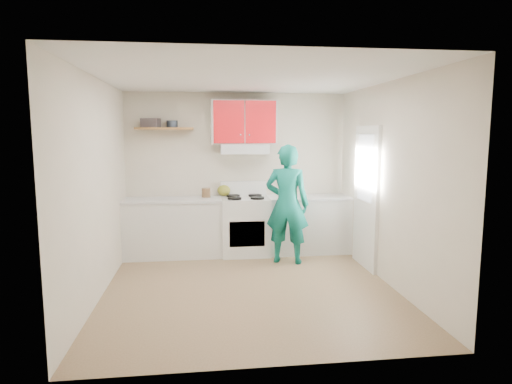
{
  "coord_description": "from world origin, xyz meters",
  "views": [
    {
      "loc": [
        -0.57,
        -5.26,
        1.94
      ],
      "look_at": [
        0.15,
        0.55,
        1.15
      ],
      "focal_mm": 30.44,
      "sensor_mm": 36.0,
      "label": 1
    }
  ],
  "objects": [
    {
      "name": "cutting_board",
      "position": [
        0.84,
        1.56,
        0.91
      ],
      "size": [
        0.32,
        0.28,
        0.02
      ],
      "primitive_type": "cube",
      "rotation": [
        0.0,
        0.0,
        -0.35
      ],
      "color": "olive",
      "rests_on": "counter_right"
    },
    {
      "name": "ceiling",
      "position": [
        0.0,
        0.0,
        2.6
      ],
      "size": [
        3.6,
        3.8,
        0.04
      ],
      "primitive_type": "cube",
      "color": "white",
      "rests_on": "floor"
    },
    {
      "name": "front_wall",
      "position": [
        0.0,
        -1.9,
        1.3
      ],
      "size": [
        3.6,
        0.04,
        2.6
      ],
      "primitive_type": "cube",
      "color": "beige",
      "rests_on": "floor"
    },
    {
      "name": "shelf",
      "position": [
        -1.15,
        1.75,
        2.02
      ],
      "size": [
        0.9,
        0.3,
        0.04
      ],
      "primitive_type": "cube",
      "color": "brown",
      "rests_on": "back_wall"
    },
    {
      "name": "door_glass",
      "position": [
        1.75,
        0.7,
        1.45
      ],
      "size": [
        0.01,
        0.55,
        0.95
      ],
      "primitive_type": "cube",
      "color": "white",
      "rests_on": "door"
    },
    {
      "name": "left_wall",
      "position": [
        -1.8,
        0.0,
        1.3
      ],
      "size": [
        0.04,
        3.8,
        2.6
      ],
      "primitive_type": "cube",
      "color": "beige",
      "rests_on": "floor"
    },
    {
      "name": "door",
      "position": [
        1.78,
        0.7,
        1.02
      ],
      "size": [
        0.05,
        0.85,
        2.05
      ],
      "primitive_type": "cube",
      "color": "white",
      "rests_on": "floor"
    },
    {
      "name": "floor",
      "position": [
        0.0,
        0.0,
        0.0
      ],
      "size": [
        3.8,
        3.8,
        0.0
      ],
      "primitive_type": "plane",
      "color": "brown",
      "rests_on": "ground"
    },
    {
      "name": "upper_cabinets",
      "position": [
        0.1,
        1.73,
        2.12
      ],
      "size": [
        1.02,
        0.33,
        0.7
      ],
      "primitive_type": "cube",
      "color": "red",
      "rests_on": "back_wall"
    },
    {
      "name": "stove",
      "position": [
        0.1,
        1.57,
        0.46
      ],
      "size": [
        0.76,
        0.65,
        0.92
      ],
      "primitive_type": "cube",
      "color": "white",
      "rests_on": "floor"
    },
    {
      "name": "counter_left",
      "position": [
        -1.04,
        1.6,
        0.45
      ],
      "size": [
        1.52,
        0.6,
        0.9
      ],
      "primitive_type": "cube",
      "color": "silver",
      "rests_on": "floor"
    },
    {
      "name": "tin",
      "position": [
        -1.03,
        1.79,
        2.09
      ],
      "size": [
        0.23,
        0.23,
        0.11
      ],
      "primitive_type": "cylinder",
      "rotation": [
        0.0,
        0.0,
        0.4
      ],
      "color": "#333D4C",
      "rests_on": "shelf"
    },
    {
      "name": "crock",
      "position": [
        -0.52,
        1.7,
        0.98
      ],
      "size": [
        0.17,
        0.17,
        0.17
      ],
      "primitive_type": "cylinder",
      "rotation": [
        0.0,
        0.0,
        -0.25
      ],
      "color": "brown",
      "rests_on": "counter_left"
    },
    {
      "name": "kettle",
      "position": [
        -0.23,
        1.83,
        1.01
      ],
      "size": [
        0.22,
        0.22,
        0.19
      ],
      "primitive_type": "ellipsoid",
      "rotation": [
        0.0,
        0.0,
        -0.01
      ],
      "color": "olive",
      "rests_on": "stove"
    },
    {
      "name": "silicone_mat",
      "position": [
        1.41,
        1.65,
        0.9
      ],
      "size": [
        0.36,
        0.33,
        0.01
      ],
      "primitive_type": "cube",
      "rotation": [
        0.0,
        0.0,
        0.31
      ],
      "color": "red",
      "rests_on": "counter_right"
    },
    {
      "name": "back_wall",
      "position": [
        0.0,
        1.9,
        1.3
      ],
      "size": [
        3.6,
        0.04,
        2.6
      ],
      "primitive_type": "cube",
      "color": "beige",
      "rests_on": "floor"
    },
    {
      "name": "books",
      "position": [
        -1.37,
        1.78,
        2.11
      ],
      "size": [
        0.31,
        0.25,
        0.14
      ],
      "primitive_type": "cube",
      "rotation": [
        0.0,
        0.0,
        -0.24
      ],
      "color": "#453D41",
      "rests_on": "shelf"
    },
    {
      "name": "right_wall",
      "position": [
        1.8,
        0.0,
        1.3
      ],
      "size": [
        0.04,
        3.8,
        2.6
      ],
      "primitive_type": "cube",
      "color": "beige",
      "rests_on": "floor"
    },
    {
      "name": "range_hood",
      "position": [
        0.1,
        1.68,
        1.7
      ],
      "size": [
        0.76,
        0.44,
        0.15
      ],
      "primitive_type": "cube",
      "color": "silver",
      "rests_on": "back_wall"
    },
    {
      "name": "person",
      "position": [
        0.68,
        1.03,
        0.89
      ],
      "size": [
        0.76,
        0.62,
        1.79
      ],
      "primitive_type": "imported",
      "rotation": [
        0.0,
        0.0,
        2.8
      ],
      "color": "#0B6759",
      "rests_on": "floor"
    },
    {
      "name": "counter_right",
      "position": [
        1.14,
        1.6,
        0.45
      ],
      "size": [
        1.32,
        0.6,
        0.9
      ],
      "primitive_type": "cube",
      "color": "silver",
      "rests_on": "floor"
    }
  ]
}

